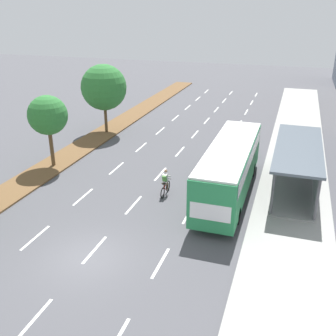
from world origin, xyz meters
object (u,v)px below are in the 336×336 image
Objects in this scene: bus at (230,165)px; cyclist at (165,183)px; bus_shelter at (301,163)px; median_tree_third at (104,87)px; median_tree_second at (48,115)px.

bus is 6.20× the size of cyclist.
bus_shelter is 19.35m from median_tree_third.
median_tree_second is (-17.71, -1.64, 2.11)m from bus_shelter.
bus_shelter is at bearing 27.58° from bus.
median_tree_second is (-13.43, 0.59, 1.91)m from bus.
bus is 16.66m from median_tree_third.
median_tree_second is at bearing 168.96° from cyclist.
median_tree_second is at bearing 177.47° from bus.
cyclist is 0.34× the size of median_tree_second.
cyclist is (-8.13, -3.51, -1.08)m from bus_shelter.
median_tree_second is (-9.58, 1.87, 3.19)m from cyclist.
median_tree_third is at bearing 157.55° from bus_shelter.
median_tree_second reaches higher than cyclist.
median_tree_third is (-17.73, 7.33, 2.48)m from bus_shelter.
bus is at bearing -152.42° from bus_shelter.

